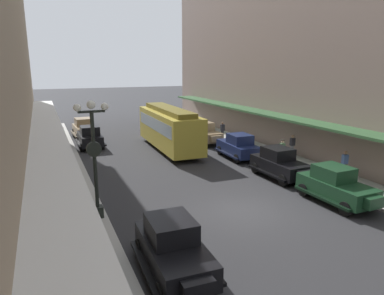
{
  "coord_description": "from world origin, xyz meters",
  "views": [
    {
      "loc": [
        -8.28,
        -13.14,
        6.68
      ],
      "look_at": [
        0.0,
        6.0,
        1.8
      ],
      "focal_mm": 32.62,
      "sensor_mm": 36.0,
      "label": 1
    }
  ],
  "objects_px": {
    "parked_car_4": "(173,247)",
    "pedestrian_4": "(222,131)",
    "pedestrian_3": "(292,146)",
    "parked_car_6": "(90,136)",
    "streetcar": "(169,127)",
    "pedestrian_0": "(282,151)",
    "pedestrian_2": "(62,134)",
    "parked_car_5": "(279,163)",
    "parked_car_3": "(84,128)",
    "pedestrian_5": "(48,163)",
    "pedestrian_1": "(344,164)",
    "lamp_post_with_clock": "(94,155)",
    "parked_car_1": "(205,133)",
    "parked_car_0": "(336,185)",
    "parked_car_2": "(238,146)",
    "fire_hydrant": "(313,171)"
  },
  "relations": [
    {
      "from": "pedestrian_3",
      "to": "pedestrian_4",
      "type": "distance_m",
      "value": 7.6
    },
    {
      "from": "pedestrian_4",
      "to": "streetcar",
      "type": "bearing_deg",
      "value": -168.23
    },
    {
      "from": "parked_car_4",
      "to": "parked_car_0",
      "type": "bearing_deg",
      "value": 14.74
    },
    {
      "from": "parked_car_5",
      "to": "pedestrian_2",
      "type": "xyz_separation_m",
      "value": [
        -11.62,
        14.75,
        0.05
      ]
    },
    {
      "from": "parked_car_6",
      "to": "lamp_post_with_clock",
      "type": "relative_size",
      "value": 0.83
    },
    {
      "from": "parked_car_4",
      "to": "pedestrian_4",
      "type": "height_order",
      "value": "parked_car_4"
    },
    {
      "from": "parked_car_4",
      "to": "lamp_post_with_clock",
      "type": "bearing_deg",
      "value": 107.88
    },
    {
      "from": "parked_car_6",
      "to": "pedestrian_1",
      "type": "xyz_separation_m",
      "value": [
        12.79,
        -14.94,
        0.05
      ]
    },
    {
      "from": "parked_car_4",
      "to": "pedestrian_4",
      "type": "relative_size",
      "value": 2.63
    },
    {
      "from": "pedestrian_1",
      "to": "parked_car_6",
      "type": "bearing_deg",
      "value": 130.58
    },
    {
      "from": "parked_car_1",
      "to": "parked_car_4",
      "type": "xyz_separation_m",
      "value": [
        -9.54,
        -17.67,
        0.0
      ]
    },
    {
      "from": "parked_car_5",
      "to": "parked_car_4",
      "type": "bearing_deg",
      "value": -143.84
    },
    {
      "from": "parked_car_3",
      "to": "parked_car_4",
      "type": "xyz_separation_m",
      "value": [
        -0.03,
        -24.43,
        0.0
      ]
    },
    {
      "from": "parked_car_0",
      "to": "parked_car_4",
      "type": "xyz_separation_m",
      "value": [
        -9.55,
        -2.51,
        0.0
      ]
    },
    {
      "from": "parked_car_1",
      "to": "pedestrian_4",
      "type": "xyz_separation_m",
      "value": [
        1.75,
        -0.07,
        0.05
      ]
    },
    {
      "from": "parked_car_1",
      "to": "parked_car_5",
      "type": "bearing_deg",
      "value": -90.32
    },
    {
      "from": "parked_car_6",
      "to": "streetcar",
      "type": "bearing_deg",
      "value": -31.21
    },
    {
      "from": "parked_car_3",
      "to": "lamp_post_with_clock",
      "type": "bearing_deg",
      "value": -94.97
    },
    {
      "from": "pedestrian_1",
      "to": "pedestrian_4",
      "type": "height_order",
      "value": "same"
    },
    {
      "from": "parked_car_5",
      "to": "pedestrian_0",
      "type": "bearing_deg",
      "value": 49.45
    },
    {
      "from": "pedestrian_0",
      "to": "pedestrian_2",
      "type": "distance_m",
      "value": 18.44
    },
    {
      "from": "pedestrian_2",
      "to": "pedestrian_3",
      "type": "relative_size",
      "value": 1.0
    },
    {
      "from": "streetcar",
      "to": "pedestrian_2",
      "type": "height_order",
      "value": "streetcar"
    },
    {
      "from": "lamp_post_with_clock",
      "to": "pedestrian_0",
      "type": "xyz_separation_m",
      "value": [
        12.94,
        3.93,
        -1.97
      ]
    },
    {
      "from": "lamp_post_with_clock",
      "to": "fire_hydrant",
      "type": "bearing_deg",
      "value": 2.98
    },
    {
      "from": "parked_car_5",
      "to": "streetcar",
      "type": "xyz_separation_m",
      "value": [
        -3.7,
        9.53,
        0.96
      ]
    },
    {
      "from": "parked_car_0",
      "to": "parked_car_3",
      "type": "bearing_deg",
      "value": 113.47
    },
    {
      "from": "parked_car_4",
      "to": "pedestrian_3",
      "type": "bearing_deg",
      "value": 37.92
    },
    {
      "from": "parked_car_0",
      "to": "fire_hydrant",
      "type": "relative_size",
      "value": 5.23
    },
    {
      "from": "pedestrian_2",
      "to": "parked_car_3",
      "type": "bearing_deg",
      "value": 51.79
    },
    {
      "from": "streetcar",
      "to": "parked_car_6",
      "type": "bearing_deg",
      "value": 148.79
    },
    {
      "from": "parked_car_5",
      "to": "parked_car_6",
      "type": "height_order",
      "value": "same"
    },
    {
      "from": "pedestrian_5",
      "to": "parked_car_4",
      "type": "bearing_deg",
      "value": -74.13
    },
    {
      "from": "streetcar",
      "to": "pedestrian_0",
      "type": "xyz_separation_m",
      "value": [
        5.51,
        -7.41,
        -0.89
      ]
    },
    {
      "from": "lamp_post_with_clock",
      "to": "pedestrian_3",
      "type": "xyz_separation_m",
      "value": [
        14.77,
        5.1,
        -2.0
      ]
    },
    {
      "from": "parked_car_6",
      "to": "parked_car_2",
      "type": "bearing_deg",
      "value": -39.86
    },
    {
      "from": "pedestrian_0",
      "to": "pedestrian_2",
      "type": "bearing_deg",
      "value": 136.78
    },
    {
      "from": "parked_car_3",
      "to": "pedestrian_1",
      "type": "distance_m",
      "value": 23.21
    },
    {
      "from": "pedestrian_4",
      "to": "pedestrian_5",
      "type": "distance_m",
      "value": 15.72
    },
    {
      "from": "parked_car_1",
      "to": "parked_car_4",
      "type": "height_order",
      "value": "same"
    },
    {
      "from": "parked_car_3",
      "to": "pedestrian_2",
      "type": "distance_m",
      "value": 3.51
    },
    {
      "from": "parked_car_2",
      "to": "pedestrian_3",
      "type": "xyz_separation_m",
      "value": [
        3.55,
        -1.74,
        0.05
      ]
    },
    {
      "from": "pedestrian_0",
      "to": "pedestrian_5",
      "type": "height_order",
      "value": "same"
    },
    {
      "from": "parked_car_1",
      "to": "pedestrian_5",
      "type": "height_order",
      "value": "parked_car_1"
    },
    {
      "from": "parked_car_5",
      "to": "streetcar",
      "type": "height_order",
      "value": "streetcar"
    },
    {
      "from": "streetcar",
      "to": "pedestrian_5",
      "type": "xyz_separation_m",
      "value": [
        -9.24,
        -4.3,
        -0.89
      ]
    },
    {
      "from": "parked_car_2",
      "to": "parked_car_6",
      "type": "relative_size",
      "value": 1.01
    },
    {
      "from": "parked_car_0",
      "to": "parked_car_2",
      "type": "relative_size",
      "value": 1.0
    },
    {
      "from": "pedestrian_0",
      "to": "pedestrian_5",
      "type": "distance_m",
      "value": 15.07
    },
    {
      "from": "fire_hydrant",
      "to": "parked_car_2",
      "type": "bearing_deg",
      "value": 103.89
    }
  ]
}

